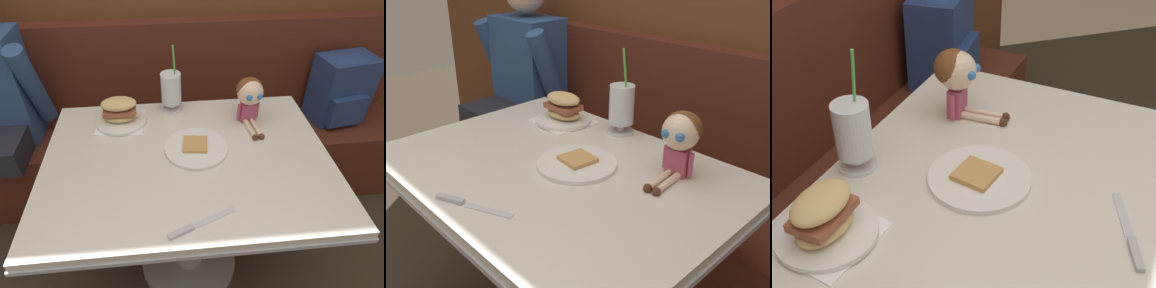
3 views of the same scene
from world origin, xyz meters
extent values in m
cube|color=#512319|center=(0.00, 0.77, 0.23)|extent=(2.60, 0.48, 0.45)
cube|color=#512319|center=(0.00, 0.96, 0.73)|extent=(2.60, 0.10, 0.55)
cube|color=silver|center=(0.00, 0.18, 0.72)|extent=(1.10, 0.80, 0.03)
cube|color=#B7BABF|center=(0.00, 0.18, 0.70)|extent=(1.11, 0.81, 0.02)
cylinder|color=#A5A8AD|center=(0.00, 0.18, 0.37)|extent=(0.14, 0.14, 0.65)
cylinder|color=gray|center=(0.00, 0.18, 0.02)|extent=(0.48, 0.48, 0.04)
cylinder|color=white|center=(0.04, 0.22, 0.75)|extent=(0.25, 0.25, 0.01)
cube|color=tan|center=(0.03, 0.23, 0.76)|extent=(0.11, 0.11, 0.01)
cylinder|color=silver|center=(-0.04, 0.52, 0.74)|extent=(0.10, 0.10, 0.01)
cylinder|color=silver|center=(-0.04, 0.52, 0.77)|extent=(0.03, 0.03, 0.03)
cylinder|color=silver|center=(-0.04, 0.52, 0.85)|extent=(0.09, 0.09, 0.14)
cylinder|color=pink|center=(-0.04, 0.52, 0.84)|extent=(0.08, 0.08, 0.11)
cylinder|color=#51B74C|center=(-0.02, 0.52, 0.95)|extent=(0.02, 0.04, 0.22)
cube|color=white|center=(-0.27, 0.44, 0.74)|extent=(0.22, 0.22, 0.00)
cylinder|color=white|center=(-0.27, 0.44, 0.75)|extent=(0.22, 0.22, 0.01)
ellipsoid|color=tan|center=(-0.27, 0.44, 0.77)|extent=(0.15, 0.10, 0.04)
cube|color=#995138|center=(-0.27, 0.44, 0.80)|extent=(0.14, 0.09, 0.02)
ellipsoid|color=tan|center=(-0.27, 0.44, 0.83)|extent=(0.15, 0.10, 0.04)
cube|color=silver|center=(0.06, -0.11, 0.74)|extent=(0.14, 0.07, 0.00)
cube|color=#B2B5BA|center=(-0.05, -0.16, 0.75)|extent=(0.09, 0.05, 0.01)
cube|color=#B74C6B|center=(0.28, 0.40, 0.78)|extent=(0.07, 0.05, 0.08)
sphere|color=beige|center=(0.28, 0.40, 0.88)|extent=(0.11, 0.11, 0.11)
ellipsoid|color=brown|center=(0.28, 0.41, 0.89)|extent=(0.12, 0.12, 0.10)
sphere|color=#2D6BB2|center=(0.27, 0.35, 0.88)|extent=(0.03, 0.03, 0.03)
sphere|color=#2D6BB2|center=(0.31, 0.36, 0.88)|extent=(0.03, 0.03, 0.03)
cylinder|color=beige|center=(0.28, 0.32, 0.75)|extent=(0.03, 0.12, 0.02)
cylinder|color=beige|center=(0.31, 0.32, 0.75)|extent=(0.03, 0.12, 0.02)
sphere|color=#4C2819|center=(0.29, 0.26, 0.75)|extent=(0.03, 0.03, 0.03)
sphere|color=#4C2819|center=(0.31, 0.27, 0.75)|extent=(0.03, 0.03, 0.03)
cylinder|color=#B74C6B|center=(0.24, 0.40, 0.79)|extent=(0.02, 0.02, 0.07)
cylinder|color=#B74C6B|center=(0.33, 0.41, 0.79)|extent=(0.02, 0.02, 0.07)
cube|color=navy|center=(0.93, 0.79, 0.64)|extent=(0.33, 0.25, 0.38)
cube|color=navy|center=(0.93, 0.67, 0.56)|extent=(0.22, 0.08, 0.17)
ellipsoid|color=navy|center=(0.93, 0.79, 0.82)|extent=(0.31, 0.24, 0.07)
cylinder|color=#2D4C7F|center=(-0.72, 0.75, 0.77)|extent=(0.09, 0.25, 0.48)
camera|label=1|loc=(-0.08, -0.75, 1.58)|focal=30.53mm
camera|label=2|loc=(0.89, -0.59, 1.36)|focal=39.91mm
camera|label=3|loc=(-0.86, -0.15, 1.54)|focal=48.74mm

